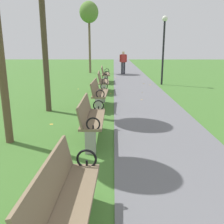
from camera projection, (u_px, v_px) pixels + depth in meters
name	position (u px, v px, depth m)	size (l,w,h in m)	color
paved_walkway	(130.00, 76.00, 17.22)	(2.26, 44.00, 0.02)	slate
park_bench_2	(65.00, 201.00, 2.51)	(0.53, 1.62, 0.90)	#7A664C
park_bench_3	(91.00, 118.00, 5.40)	(0.48, 1.60, 0.90)	#7A664C
park_bench_4	(99.00, 93.00, 8.31)	(0.53, 1.62, 0.90)	#7A664C
park_bench_5	(103.00, 81.00, 11.06)	(0.52, 1.61, 0.90)	#7A664C
park_bench_6	(105.00, 74.00, 13.98)	(0.52, 1.61, 0.90)	#7A664C
tree_5	(89.00, 13.00, 18.15)	(1.38, 1.38, 5.15)	brown
pedestrian_walking	(123.00, 61.00, 17.94)	(0.53, 0.25, 1.62)	#2D2D38
lamp_post	(164.00, 40.00, 12.78)	(0.28, 0.28, 3.48)	black
scattered_leaves	(115.00, 91.00, 11.38)	(3.75, 13.43, 0.02)	gold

